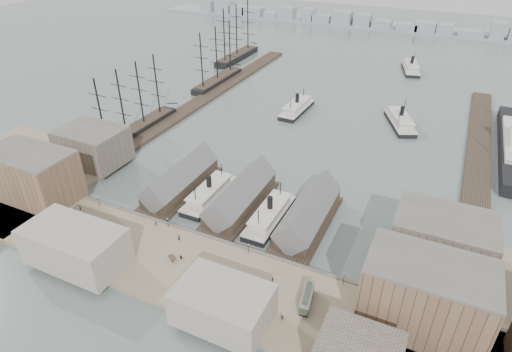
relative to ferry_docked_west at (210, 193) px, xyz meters
The scene contains 39 objects.
ground 21.21m from the ferry_docked_west, 51.89° to the right, with size 900.00×900.00×0.00m, color #54615E.
quay 38.84m from the ferry_docked_west, 70.43° to the right, with size 180.00×30.00×2.00m, color #827257.
seawall 25.39m from the ferry_docked_west, 59.16° to the right, with size 180.00×1.20×2.30m, color #59544C.
west_wharf 99.94m from the ferry_docked_west, 123.40° to the left, with size 10.00×220.00×1.60m, color #2D231C.
east_wharf 116.94m from the ferry_docked_west, 38.90° to the left, with size 10.00×180.00×1.60m, color #2D231C.
ferry_shed_west 13.19m from the ferry_docked_west, behind, with size 14.00×42.00×12.60m.
ferry_shed_center 13.19m from the ferry_docked_west, ahead, with size 14.00×42.00×12.60m.
ferry_shed_east 39.06m from the ferry_docked_west, ahead, with size 14.00×42.00×12.60m.
warehouse_west_front 64.33m from the ferry_docked_west, 153.37° to the right, with size 32.00×18.00×18.00m, color brown.
warehouse_west_back 57.39m from the ferry_docked_west, behind, with size 26.00×20.00×14.00m, color #60564C.
warehouse_east_front 84.49m from the ferry_docked_west, 19.89° to the right, with size 30.00×18.00×19.00m, color brown.
warehouse_east_back 81.32m from the ferry_docked_west, ahead, with size 28.00×20.00×15.00m, color #60564C.
street_bldg_center 58.90m from the ferry_docked_west, 55.81° to the right, with size 24.00×16.00×10.00m, color gray.
street_bldg_west 51.76m from the ferry_docked_west, 109.29° to the right, with size 30.00×16.00×12.00m, color gray.
lamp_post_far_w 39.81m from the ferry_docked_west, 143.62° to the right, with size 0.44×0.44×3.92m.
lamp_post_near_w 23.77m from the ferry_docked_west, 94.85° to the right, with size 0.44×0.44×3.92m.
lamp_post_near_e 36.67m from the ferry_docked_west, 40.10° to the right, with size 0.44×0.44×3.92m.
lamp_post_far_e 62.65m from the ferry_docked_west, 22.12° to the right, with size 0.44×0.44×3.92m.
far_shore 317.76m from the ferry_docked_west, 88.03° to the left, with size 500.00×40.00×15.72m.
ferry_docked_west is the anchor object (origin of this frame).
ferry_docked_east 26.14m from the ferry_docked_west, ahead, with size 8.78×29.25×10.45m.
ferry_open_near 92.83m from the ferry_docked_west, 90.04° to the left, with size 10.30×31.17×11.03m.
ferry_open_mid 112.46m from the ferry_docked_west, 61.38° to the left, with size 20.96×31.90×11.00m.
ferry_open_far 198.62m from the ferry_docked_west, 76.73° to the left, with size 16.78×32.34×11.07m.
sailing_ship_near 70.12m from the ferry_docked_west, 151.62° to the left, with size 8.31×57.25×34.17m.
sailing_ship_mid 130.11m from the ferry_docked_west, 118.43° to the left, with size 8.62×49.80×35.43m.
sailing_ship_far 184.31m from the ferry_docked_west, 114.30° to the left, with size 9.47×52.63×38.95m.
tram 61.66m from the ferry_docked_west, 34.24° to the right, with size 4.35×10.77×3.73m.
horse_cart_left 38.45m from the ferry_docked_west, 124.28° to the right, with size 4.62×1.56×1.52m.
horse_cart_center 36.49m from the ferry_docked_west, 74.79° to the right, with size 4.71×3.38×1.47m.
horse_cart_right 45.35m from the ferry_docked_west, 58.61° to the right, with size 4.85×3.57×1.73m.
pedestrian_0 46.21m from the ferry_docked_west, 141.79° to the right, with size 0.65×0.48×1.78m, color black.
pedestrian_1 47.63m from the ferry_docked_west, 126.80° to the right, with size 0.77×0.60×1.58m, color black.
pedestrian_2 25.40m from the ferry_docked_west, 104.65° to the right, with size 1.04×0.60×1.61m, color black.
pedestrian_3 40.63m from the ferry_docked_west, 99.68° to the right, with size 1.02×0.43×1.75m, color black.
pedestrian_4 27.71m from the ferry_docked_west, 80.23° to the right, with size 0.89×0.58×1.81m, color black.
pedestrian_5 36.75m from the ferry_docked_west, 65.26° to the right, with size 0.59×0.43×1.62m, color black.
pedestrian_6 50.41m from the ferry_docked_west, 38.35° to the right, with size 0.79×0.61×1.62m, color black.
pedestrian_7 63.68m from the ferry_docked_west, 42.20° to the right, with size 1.04×0.60×1.60m, color black.
Camera 1 is at (60.21, -96.99, 91.65)m, focal length 30.00 mm.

